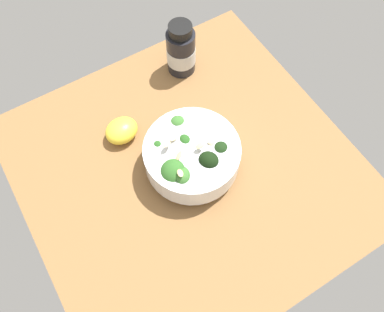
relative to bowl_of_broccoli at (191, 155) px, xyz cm
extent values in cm
cube|color=brown|center=(-0.69, 0.04, -6.19)|extent=(60.03, 60.03, 3.56)
cylinder|color=white|center=(0.15, 0.01, -3.55)|extent=(9.54, 9.54, 1.71)
cylinder|color=white|center=(0.15, 0.01, -0.13)|extent=(17.35, 17.35, 5.13)
cylinder|color=silver|center=(0.15, 0.01, 2.03)|extent=(14.43, 14.43, 0.80)
cylinder|color=#589D47|center=(1.41, -3.44, 0.83)|extent=(1.73, 1.75, 1.27)
ellipsoid|color=black|center=(1.41, -3.44, 2.49)|extent=(5.13, 5.08, 3.58)
cylinder|color=#2F662B|center=(0.96, 6.25, -0.02)|extent=(1.69, 1.52, 1.72)
ellipsoid|color=#386B2B|center=(0.96, 6.25, 1.54)|extent=(4.52, 4.28, 3.57)
cylinder|color=#2F662B|center=(-4.88, -2.05, 0.59)|extent=(1.77, 1.85, 1.08)
ellipsoid|color=#2D6023|center=(-4.88, -2.05, 2.23)|extent=(6.31, 6.49, 4.85)
cylinder|color=#589D47|center=(-3.95, -3.43, 0.76)|extent=(1.26, 1.18, 0.96)
ellipsoid|color=#386B2B|center=(-3.95, -3.43, 2.16)|extent=(4.55, 4.71, 3.68)
cylinder|color=#589D47|center=(-4.54, 4.00, -0.05)|extent=(1.42, 1.34, 1.59)
ellipsoid|color=#23511C|center=(-4.54, 4.00, 1.42)|extent=(2.89, 3.01, 2.73)
cylinder|color=#4A8F3C|center=(0.14, 2.21, 0.54)|extent=(1.26, 1.32, 1.49)
ellipsoid|color=#23511C|center=(0.14, 2.21, 1.83)|extent=(3.17, 3.41, 2.88)
cylinder|color=#589D47|center=(0.63, 6.06, -0.06)|extent=(1.30, 1.69, 1.87)
ellipsoid|color=black|center=(0.63, 6.06, 1.53)|extent=(3.97, 3.81, 2.77)
cylinder|color=#2F662B|center=(4.56, -2.33, 0.27)|extent=(1.46, 1.35, 1.21)
ellipsoid|color=black|center=(4.56, -2.33, 1.62)|extent=(3.83, 3.68, 4.20)
ellipsoid|color=#DBBC84|center=(-3.48, 2.24, 3.92)|extent=(2.08, 1.70, 1.07)
ellipsoid|color=#DBBC84|center=(-2.74, -0.55, 3.64)|extent=(1.91, 1.68, 1.30)
ellipsoid|color=#DBBC84|center=(3.71, -0.97, 2.54)|extent=(2.00, 1.82, 1.32)
ellipsoid|color=#DBBC84|center=(-1.68, 3.21, 2.72)|extent=(2.08, 1.56, 1.39)
ellipsoid|color=#DBBC84|center=(1.28, -0.91, 3.88)|extent=(1.82, 1.13, 0.94)
ellipsoid|color=#DBBC84|center=(-4.31, -3.55, 3.82)|extent=(1.51, 2.05, 0.95)
ellipsoid|color=yellow|center=(-8.04, 12.62, -2.34)|extent=(7.11, 6.20, 4.13)
cylinder|color=black|center=(10.48, 21.29, 0.59)|extent=(5.89, 5.89, 10.00)
cylinder|color=black|center=(10.48, 21.29, 6.67)|extent=(4.73, 4.73, 2.16)
cylinder|color=silver|center=(10.48, 21.29, -0.08)|extent=(6.00, 6.00, 3.77)
camera|label=1|loc=(-17.33, -28.69, 64.57)|focal=37.93mm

